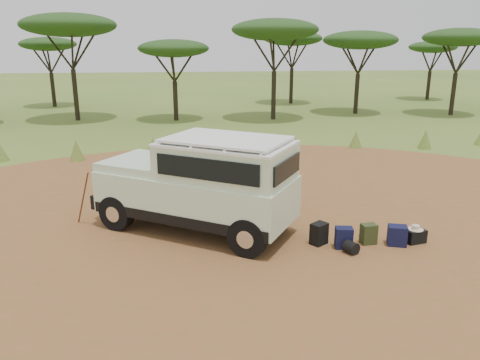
{
  "coord_description": "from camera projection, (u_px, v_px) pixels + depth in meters",
  "views": [
    {
      "loc": [
        -1.96,
        -10.73,
        4.52
      ],
      "look_at": [
        -0.34,
        1.21,
        1.0
      ],
      "focal_mm": 35.0,
      "sensor_mm": 36.0,
      "label": 1
    }
  ],
  "objects": [
    {
      "name": "walking_staff",
      "position": [
        83.0,
        198.0,
        11.95
      ],
      "size": [
        0.48,
        0.42,
        1.45
      ],
      "primitive_type": "cylinder",
      "rotation": [
        0.37,
        0.0,
        0.87
      ],
      "color": "brown",
      "rests_on": "ground"
    },
    {
      "name": "dirt_clearing",
      "position": [
        260.0,
        231.0,
        11.72
      ],
      "size": [
        23.0,
        23.0,
        0.01
      ],
      "primitive_type": "cylinder",
      "color": "brown",
      "rests_on": "ground"
    },
    {
      "name": "acacia_treeline",
      "position": [
        217.0,
        38.0,
        29.3
      ],
      "size": [
        46.7,
        13.2,
        6.26
      ],
      "color": "black",
      "rests_on": "ground"
    },
    {
      "name": "safari_vehicle",
      "position": [
        201.0,
        186.0,
        11.45
      ],
      "size": [
        5.2,
        4.33,
        2.43
      ],
      "rotation": [
        0.0,
        0.0,
        -0.58
      ],
      "color": "silver",
      "rests_on": "ground"
    },
    {
      "name": "safari_hat",
      "position": [
        416.0,
        228.0,
        10.96
      ],
      "size": [
        0.36,
        0.36,
        0.11
      ],
      "color": "beige",
      "rests_on": "hard_case"
    },
    {
      "name": "grass_fringe",
      "position": [
        227.0,
        144.0,
        19.87
      ],
      "size": [
        36.6,
        1.6,
        0.9
      ],
      "color": "#4F6F27",
      "rests_on": "ground"
    },
    {
      "name": "backpack_navy",
      "position": [
        344.0,
        238.0,
        10.68
      ],
      "size": [
        0.43,
        0.34,
        0.5
      ],
      "primitive_type": "cube",
      "rotation": [
        0.0,
        0.0,
        -0.18
      ],
      "color": "#111437",
      "rests_on": "ground"
    },
    {
      "name": "ground",
      "position": [
        260.0,
        231.0,
        11.72
      ],
      "size": [
        140.0,
        140.0,
        0.0
      ],
      "primitive_type": "plane",
      "color": "#4F6F27",
      "rests_on": "ground"
    },
    {
      "name": "stuff_sack",
      "position": [
        351.0,
        247.0,
        10.44
      ],
      "size": [
        0.39,
        0.39,
        0.29
      ],
      "primitive_type": "cylinder",
      "rotation": [
        1.57,
        0.0,
        0.5
      ],
      "color": "black",
      "rests_on": "ground"
    },
    {
      "name": "duffel_navy",
      "position": [
        397.0,
        236.0,
        10.85
      ],
      "size": [
        0.5,
        0.43,
        0.48
      ],
      "primitive_type": "cube",
      "rotation": [
        0.0,
        0.0,
        -0.32
      ],
      "color": "#111437",
      "rests_on": "ground"
    },
    {
      "name": "backpack_black",
      "position": [
        319.0,
        234.0,
        10.89
      ],
      "size": [
        0.47,
        0.45,
        0.52
      ],
      "primitive_type": "cube",
      "rotation": [
        0.0,
        0.0,
        0.63
      ],
      "color": "black",
      "rests_on": "ground"
    },
    {
      "name": "backpack_olive",
      "position": [
        369.0,
        234.0,
        10.93
      ],
      "size": [
        0.37,
        0.28,
        0.48
      ],
      "primitive_type": "cube",
      "rotation": [
        0.0,
        0.0,
        0.09
      ],
      "color": "#303F1D",
      "rests_on": "ground"
    },
    {
      "name": "hard_case",
      "position": [
        415.0,
        236.0,
        11.02
      ],
      "size": [
        0.52,
        0.42,
        0.32
      ],
      "primitive_type": "cube",
      "rotation": [
        0.0,
        0.0,
        0.22
      ],
      "color": "black",
      "rests_on": "ground"
    }
  ]
}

